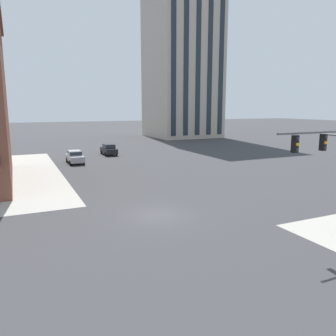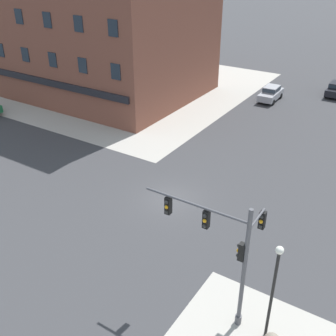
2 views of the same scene
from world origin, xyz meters
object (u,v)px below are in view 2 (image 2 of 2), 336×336
traffic_signal_main (228,245)px  car_main_northbound_near (271,93)px  car_main_southbound_far (336,88)px  street_lamp_corner_near (274,283)px

traffic_signal_main → car_main_northbound_near: size_ratio=1.52×
car_main_southbound_far → traffic_signal_main: bearing=-85.5°
car_main_northbound_near → car_main_southbound_far: (6.13, 5.93, 0.00)m
car_main_northbound_near → car_main_southbound_far: size_ratio=1.00×
traffic_signal_main → car_main_southbound_far: traffic_signal_main is taller
traffic_signal_main → street_lamp_corner_near: 2.53m
traffic_signal_main → car_main_southbound_far: bearing=94.5°
traffic_signal_main → car_main_northbound_near: traffic_signal_main is taller
street_lamp_corner_near → car_main_southbound_far: 38.34m
car_main_northbound_near → car_main_southbound_far: 8.53m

